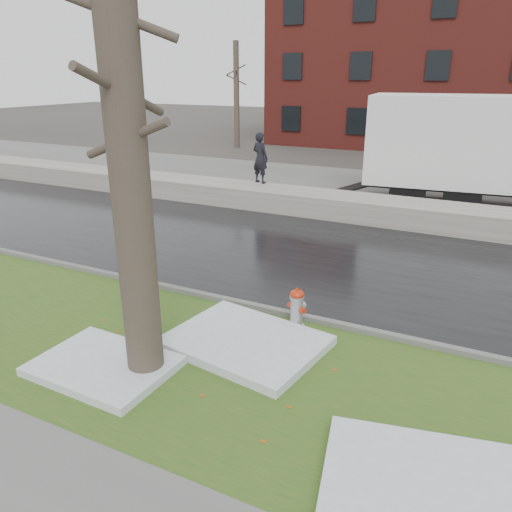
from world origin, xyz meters
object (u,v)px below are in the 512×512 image
at_px(tree, 127,145).
at_px(box_truck, 495,151).
at_px(worker, 260,158).
at_px(fire_hydrant, 297,307).

distance_m(tree, box_truck, 14.63).
distance_m(box_truck, worker, 8.22).
xyz_separation_m(fire_hydrant, worker, (-5.00, 8.69, 1.20)).
bearing_deg(box_truck, tree, -113.73).
bearing_deg(box_truck, worker, -166.89).
bearing_deg(box_truck, fire_hydrant, -109.74).
distance_m(fire_hydrant, worker, 10.10).
relative_size(tree, worker, 3.91).
height_order(fire_hydrant, box_truck, box_truck).
xyz_separation_m(tree, box_truck, (4.38, 13.87, -1.62)).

